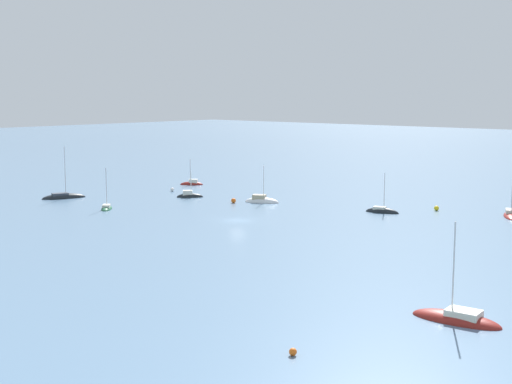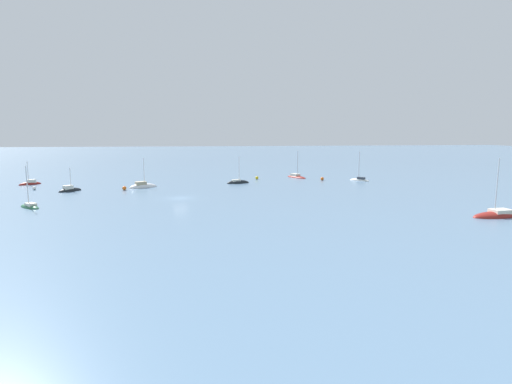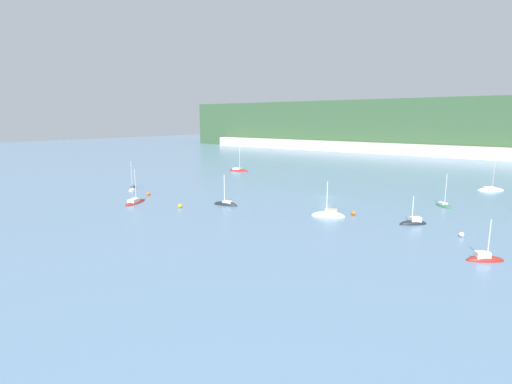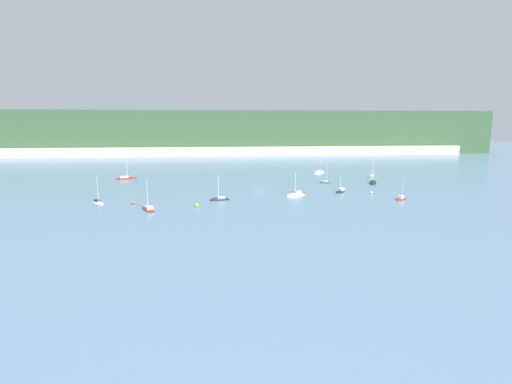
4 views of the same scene
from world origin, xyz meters
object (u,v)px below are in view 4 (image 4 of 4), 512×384
at_px(sailboat_4, 98,203).
at_px(mooring_buoy_2, 197,205).
at_px(sailboat_7, 319,173).
at_px(mooring_buoy_1, 149,173).
at_px(mooring_buoy_4, 133,203).
at_px(mooring_buoy_0, 371,193).
at_px(sailboat_5, 296,195).
at_px(sailboat_3, 148,210).
at_px(sailboat_8, 372,177).
at_px(sailboat_2, 341,192).
at_px(sailboat_1, 401,199).
at_px(sailboat_9, 326,183).
at_px(mooring_buoy_3, 305,192).
at_px(sailboat_6, 373,183).
at_px(sailboat_10, 126,179).
at_px(sailboat_0, 220,200).

relative_size(sailboat_4, mooring_buoy_2, 9.68).
distance_m(sailboat_7, mooring_buoy_1, 71.03).
bearing_deg(mooring_buoy_4, mooring_buoy_0, 7.21).
height_order(sailboat_4, sailboat_5, sailboat_4).
distance_m(sailboat_3, mooring_buoy_4, 9.02).
distance_m(sailboat_8, mooring_buoy_4, 91.95).
height_order(sailboat_2, sailboat_8, sailboat_8).
bearing_deg(sailboat_3, sailboat_8, -80.93).
xyz_separation_m(sailboat_1, sailboat_9, (-12.37, 31.88, -0.03)).
bearing_deg(sailboat_2, sailboat_1, 89.46).
bearing_deg(mooring_buoy_3, sailboat_6, 30.72).
bearing_deg(mooring_buoy_4, sailboat_10, 103.93).
relative_size(sailboat_1, sailboat_7, 0.73).
relative_size(mooring_buoy_0, mooring_buoy_2, 0.92).
height_order(sailboat_5, sailboat_9, sailboat_9).
relative_size(sailboat_9, mooring_buoy_0, 9.80).
bearing_deg(mooring_buoy_4, sailboat_5, 9.94).
bearing_deg(mooring_buoy_1, sailboat_4, -92.97).
distance_m(sailboat_2, mooring_buoy_1, 83.31).
xyz_separation_m(sailboat_8, sailboat_9, (-21.60, -12.44, -0.01)).
bearing_deg(sailboat_9, mooring_buoy_2, -96.35).
height_order(sailboat_1, sailboat_9, sailboat_9).
distance_m(sailboat_0, mooring_buoy_4, 22.64).
bearing_deg(sailboat_9, sailboat_2, -47.45).
bearing_deg(sailboat_4, sailboat_9, 71.29).
xyz_separation_m(sailboat_4, sailboat_6, (85.23, 26.00, -0.06)).
relative_size(sailboat_0, sailboat_5, 0.97).
bearing_deg(sailboat_6, sailboat_9, -75.26).
height_order(sailboat_7, mooring_buoy_4, sailboat_7).
relative_size(sailboat_4, mooring_buoy_4, 9.44).
height_order(sailboat_0, mooring_buoy_2, sailboat_0).
height_order(sailboat_5, sailboat_10, sailboat_10).
height_order(sailboat_10, mooring_buoy_3, sailboat_10).
bearing_deg(sailboat_10, mooring_buoy_1, 64.97).
bearing_deg(sailboat_3, sailboat_6, -87.72).
height_order(sailboat_0, sailboat_9, sailboat_9).
height_order(sailboat_0, mooring_buoy_3, sailboat_0).
bearing_deg(sailboat_2, sailboat_6, 179.02).
height_order(sailboat_0, sailboat_7, sailboat_7).
distance_m(mooring_buoy_0, mooring_buoy_3, 19.71).
bearing_deg(sailboat_10, mooring_buoy_3, -36.46).
bearing_deg(mooring_buoy_1, mooring_buoy_4, -84.42).
relative_size(sailboat_0, sailboat_8, 1.10).
bearing_deg(sailboat_7, sailboat_2, -136.16).
bearing_deg(sailboat_6, sailboat_10, -79.52).
relative_size(sailboat_2, sailboat_9, 0.77).
xyz_separation_m(sailboat_1, mooring_buoy_0, (-4.67, 9.86, 0.26)).
bearing_deg(mooring_buoy_1, sailboat_6, -23.32).
xyz_separation_m(sailboat_1, sailboat_7, (-7.42, 59.64, -0.05)).
bearing_deg(mooring_buoy_2, sailboat_10, 118.50).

